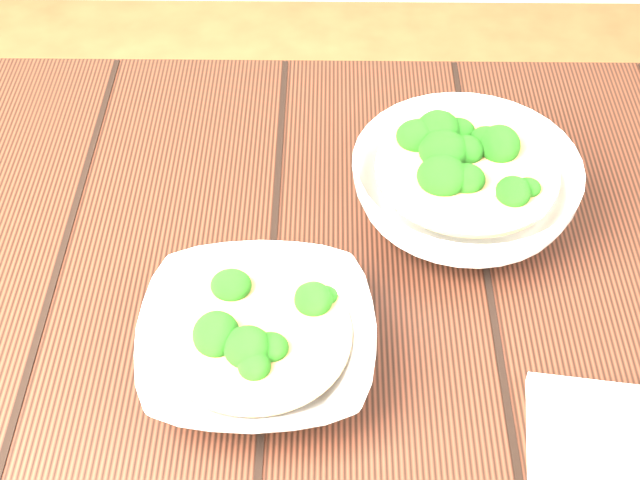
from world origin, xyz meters
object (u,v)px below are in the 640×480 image
table (294,403)px  soup_bowl_front (258,342)px  trivet (265,289)px  soup_bowl_back (464,187)px

table → soup_bowl_front: (-0.03, -0.04, 0.15)m
soup_bowl_front → trivet: size_ratio=1.98×
soup_bowl_back → trivet: size_ratio=2.43×
table → trivet: (-0.02, 0.03, 0.13)m
soup_bowl_front → trivet: (0.00, 0.07, -0.01)m
soup_bowl_front → trivet: 0.07m
soup_bowl_front → soup_bowl_back: size_ratio=0.81×
soup_bowl_back → trivet: bearing=-149.4°
table → soup_bowl_front: soup_bowl_front is taller
table → trivet: bearing=125.8°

